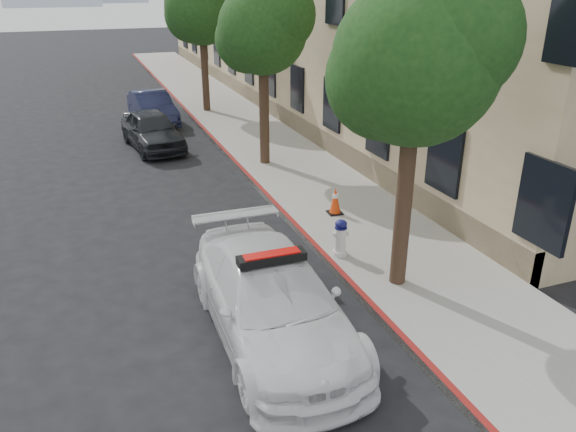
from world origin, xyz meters
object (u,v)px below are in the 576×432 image
Objects in this scene: traffic_cone at (335,201)px; parked_car_mid at (152,130)px; parked_car_far at (152,108)px; police_car at (272,300)px; fire_hydrant at (341,238)px.

parked_car_mid is at bearing 112.66° from traffic_cone.
police_car is at bearing -95.91° from parked_car_far.
police_car is 15.65m from parked_car_far.
parked_car_far is at bearing 89.80° from police_car.
parked_car_mid is 3.70m from parked_car_far.
police_car is 1.27× the size of parked_car_mid.
fire_hydrant is at bearing 43.54° from police_car.
parked_car_mid reaches higher than parked_car_far.
parked_car_mid is at bearing 121.32° from fire_hydrant.
police_car reaches higher than parked_car_mid.
traffic_cone is (0.85, 2.07, -0.05)m from fire_hydrant.
parked_car_mid is 8.53m from traffic_cone.
parked_car_far reaches higher than traffic_cone.
parked_car_far is 11.86m from traffic_cone.
traffic_cone is (3.06, 4.11, -0.22)m from police_car.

